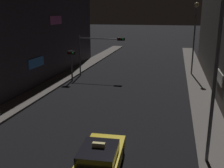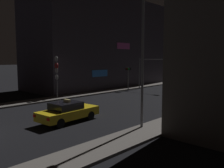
{
  "view_description": "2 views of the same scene",
  "coord_description": "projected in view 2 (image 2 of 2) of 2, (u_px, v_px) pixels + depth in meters",
  "views": [
    {
      "loc": [
        4.69,
        -3.65,
        7.11
      ],
      "look_at": [
        0.01,
        15.98,
        1.62
      ],
      "focal_mm": 42.58,
      "sensor_mm": 36.0,
      "label": 1
    },
    {
      "loc": [
        15.34,
        -3.49,
        4.45
      ],
      "look_at": [
        -0.09,
        12.83,
        2.05
      ],
      "focal_mm": 38.75,
      "sensor_mm": 36.0,
      "label": 2
    }
  ],
  "objects": [
    {
      "name": "taxi",
      "position": [
        68.0,
        112.0,
        16.88
      ],
      "size": [
        2.07,
        4.55,
        1.62
      ],
      "color": "yellow",
      "rests_on": "ground_plane"
    },
    {
      "name": "traffic_light_overhead",
      "position": [
        152.0,
        66.0,
        33.46
      ],
      "size": [
        5.26,
        0.42,
        4.52
      ],
      "color": "slate",
      "rests_on": "ground_plane"
    },
    {
      "name": "building_facade_left",
      "position": [
        102.0,
        44.0,
        38.59
      ],
      "size": [
        8.95,
        24.19,
        13.6
      ],
      "color": "#3D3842",
      "rests_on": "ground_plane"
    },
    {
      "name": "sidewalk_left",
      "position": [
        133.0,
        88.0,
        36.26
      ],
      "size": [
        2.09,
        53.59,
        0.15
      ],
      "primitive_type": "cube",
      "color": "#5B5651",
      "rests_on": "ground_plane"
    },
    {
      "name": "sign_pole_left",
      "position": [
        57.0,
        73.0,
        26.14
      ],
      "size": [
        0.64,
        0.1,
        4.52
      ],
      "color": "slate",
      "rests_on": "sidewalk_left"
    },
    {
      "name": "street_lamp_near_block",
      "position": [
        143.0,
        41.0,
        14.66
      ],
      "size": [
        0.43,
        0.43,
        8.74
      ],
      "color": "slate",
      "rests_on": "sidewalk_right"
    },
    {
      "name": "traffic_light_left_kerb",
      "position": [
        128.0,
        74.0,
        33.22
      ],
      "size": [
        0.8,
        0.42,
        3.26
      ],
      "color": "slate",
      "rests_on": "ground_plane"
    }
  ]
}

